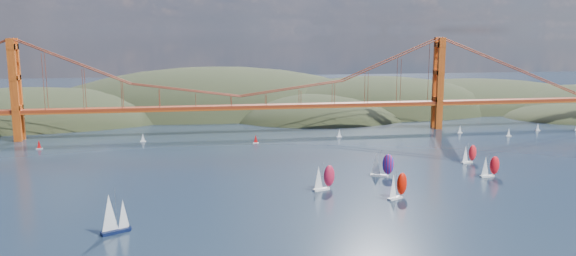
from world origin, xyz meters
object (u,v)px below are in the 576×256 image
at_px(racer_3, 469,154).
at_px(sloop_navy, 114,214).
at_px(racer_rwb, 382,164).
at_px(racer_0, 324,177).
at_px(racer_1, 397,185).
at_px(racer_2, 490,166).

bearing_deg(racer_3, sloop_navy, -171.95).
height_order(sloop_navy, racer_3, sloop_navy).
xyz_separation_m(racer_3, racer_rwb, (-46.50, -16.33, 0.77)).
bearing_deg(sloop_navy, racer_rwb, -1.68).
distance_m(sloop_navy, racer_0, 79.13).
bearing_deg(racer_1, racer_2, -4.46).
bearing_deg(sloop_navy, racer_0, -2.55).
height_order(racer_1, racer_rwb, racer_rwb).
relative_size(racer_2, racer_rwb, 0.89).
xyz_separation_m(racer_1, racer_rwb, (4.55, 30.45, 0.23)).
height_order(racer_0, racer_3, racer_0).
bearing_deg(racer_rwb, racer_1, -75.63).
relative_size(sloop_navy, racer_1, 1.31).
bearing_deg(racer_rwb, racer_0, -128.22).
xyz_separation_m(racer_0, racer_3, (74.42, 31.75, -0.61)).
bearing_deg(racer_3, racer_rwb, -177.09).
bearing_deg(racer_0, racer_3, 3.11).
xyz_separation_m(sloop_navy, racer_3, (145.60, 66.31, -1.61)).
bearing_deg(racer_1, racer_3, 12.75).
height_order(racer_3, racer_rwb, racer_rwb).
relative_size(racer_1, racer_rwb, 0.95).
distance_m(racer_2, racer_3, 24.40).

